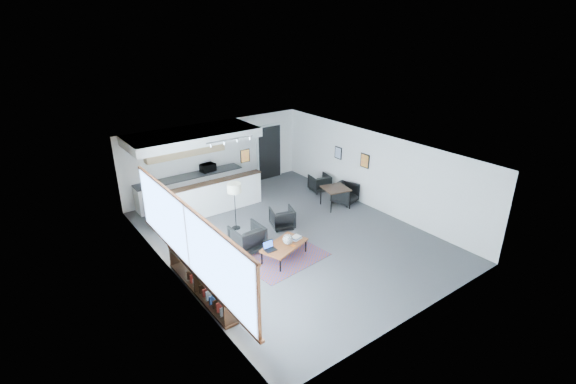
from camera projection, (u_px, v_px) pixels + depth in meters
room at (289, 196)px, 11.86m from camera, size 7.02×9.02×2.62m
window at (187, 239)px, 9.24m from camera, size 0.10×5.95×1.66m
console at (201, 282)px, 9.65m from camera, size 0.35×3.00×0.80m
kitchenette at (194, 167)px, 13.92m from camera, size 4.20×1.96×2.60m
doorway at (269, 152)px, 16.48m from camera, size 1.10×0.12×2.15m
track_light at (230, 140)px, 12.69m from camera, size 1.60×0.07×0.15m
wall_art_lower at (365, 161)px, 13.96m from camera, size 0.03×0.38×0.48m
wall_art_upper at (338, 153)px, 14.94m from camera, size 0.03×0.34×0.44m
kilim_rug at (284, 258)px, 11.22m from camera, size 2.31×1.70×0.01m
coffee_table at (284, 245)px, 11.07m from camera, size 1.45×1.07×0.42m
laptop at (269, 247)px, 10.80m from camera, size 0.31×0.25×0.22m
ceramic_pot at (288, 239)px, 11.03m from camera, size 0.28×0.28×0.28m
book_stack at (296, 238)px, 11.31m from camera, size 0.34×0.29×0.09m
coaster at (293, 246)px, 10.99m from camera, size 0.13×0.13×0.01m
armchair_left at (247, 237)px, 11.44m from camera, size 0.81×0.76×0.83m
armchair_right at (282, 217)px, 12.75m from camera, size 0.84×0.81×0.69m
floor_lamp at (234, 190)px, 12.31m from camera, size 0.56×0.56×1.48m
dining_table at (336, 190)px, 14.04m from camera, size 0.97×0.97×0.69m
dining_chair_near at (345, 194)px, 14.44m from camera, size 0.76×0.74×0.65m
dining_chair_far at (320, 183)px, 15.47m from camera, size 0.66×0.63×0.59m
microwave at (208, 167)px, 14.74m from camera, size 0.55×0.36×0.35m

